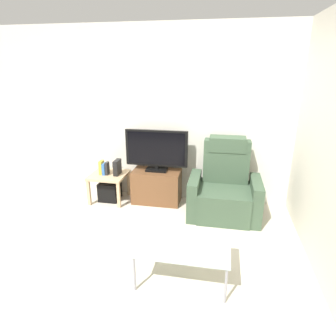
{
  "coord_description": "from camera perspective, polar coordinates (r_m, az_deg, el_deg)",
  "views": [
    {
      "loc": [
        0.84,
        -3.16,
        2.01
      ],
      "look_at": [
        0.13,
        0.5,
        0.7
      ],
      "focal_mm": 30.93,
      "sensor_mm": 36.0,
      "label": 1
    }
  ],
  "objects": [
    {
      "name": "book_leftmost",
      "position": [
        4.57,
        -12.97,
        0.11
      ],
      "size": [
        0.05,
        0.12,
        0.21
      ],
      "primitive_type": "cube",
      "color": "gold",
      "rests_on": "side_table"
    },
    {
      "name": "television",
      "position": [
        4.32,
        -2.3,
        3.62
      ],
      "size": [
        0.94,
        0.2,
        0.63
      ],
      "color": "black",
      "rests_on": "tv_stand"
    },
    {
      "name": "ground_plane",
      "position": [
        3.84,
        -3.42,
        -12.26
      ],
      "size": [
        6.4,
        6.4,
        0.0
      ],
      "primitive_type": "plane",
      "color": "beige"
    },
    {
      "name": "coffee_table",
      "position": [
        2.92,
        3.04,
        -14.97
      ],
      "size": [
        0.9,
        0.6,
        0.39
      ],
      "color": "#B2C6C1",
      "rests_on": "ground"
    },
    {
      "name": "tv_stand",
      "position": [
        4.5,
        -2.25,
        -3.62
      ],
      "size": [
        0.73,
        0.4,
        0.51
      ],
      "color": "brown",
      "rests_on": "ground"
    },
    {
      "name": "side_table",
      "position": [
        4.61,
        -11.57,
        -1.93
      ],
      "size": [
        0.54,
        0.54,
        0.43
      ],
      "color": "tan",
      "rests_on": "ground"
    },
    {
      "name": "wall_side",
      "position": [
        3.4,
        28.59,
        4.93
      ],
      "size": [
        0.06,
        4.48,
        2.6
      ],
      "primitive_type": "cube",
      "color": "beige",
      "rests_on": "ground"
    },
    {
      "name": "subwoofer_box",
      "position": [
        4.69,
        -11.4,
        -4.42
      ],
      "size": [
        0.3,
        0.3,
        0.3
      ],
      "primitive_type": "cube",
      "color": "black",
      "rests_on": "ground"
    },
    {
      "name": "book_middle",
      "position": [
        4.56,
        -12.38,
        -0.15
      ],
      "size": [
        0.04,
        0.13,
        0.18
      ],
      "primitive_type": "cube",
      "color": "#3366B2",
      "rests_on": "side_table"
    },
    {
      "name": "cell_phone",
      "position": [
        2.86,
        2.01,
        -15.11
      ],
      "size": [
        0.1,
        0.16,
        0.01
      ],
      "primitive_type": "cube",
      "rotation": [
        0.0,
        0.0,
        0.21
      ],
      "color": "#B7B7BC",
      "rests_on": "coffee_table"
    },
    {
      "name": "wall_back",
      "position": [
        4.43,
        -0.13,
        10.14
      ],
      "size": [
        6.4,
        0.06,
        2.6
      ],
      "primitive_type": "cube",
      "color": "beige",
      "rests_on": "ground"
    },
    {
      "name": "game_console",
      "position": [
        4.5,
        -9.97,
        0.14
      ],
      "size": [
        0.07,
        0.2,
        0.23
      ],
      "primitive_type": "cube",
      "color": "black",
      "rests_on": "side_table"
    },
    {
      "name": "recliner_armchair",
      "position": [
        4.16,
        11.08,
        -4.18
      ],
      "size": [
        0.98,
        0.78,
        1.08
      ],
      "rotation": [
        0.0,
        0.0,
        0.03
      ],
      "color": "#384C38",
      "rests_on": "ground"
    },
    {
      "name": "book_rightmost",
      "position": [
        4.54,
        -11.9,
        -0.07
      ],
      "size": [
        0.04,
        0.11,
        0.2
      ],
      "primitive_type": "cube",
      "color": "#262626",
      "rests_on": "side_table"
    }
  ]
}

